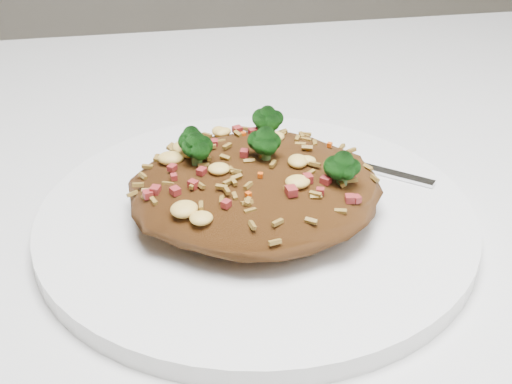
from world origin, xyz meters
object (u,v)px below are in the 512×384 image
(fried_rice, at_px, (256,178))
(fork, at_px, (340,161))
(plate, at_px, (256,219))
(dining_table, at_px, (105,321))

(fried_rice, xyz_separation_m, fork, (0.07, 0.05, -0.02))
(plate, relative_size, fried_rice, 1.77)
(plate, distance_m, fried_rice, 0.03)
(dining_table, bearing_deg, fried_rice, -12.69)
(fried_rice, height_order, fork, fried_rice)
(plate, distance_m, fork, 0.09)
(plate, xyz_separation_m, fried_rice, (0.00, 0.00, 0.03))
(plate, bearing_deg, fried_rice, 89.44)
(fried_rice, relative_size, fork, 1.24)
(fork, bearing_deg, plate, -104.72)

